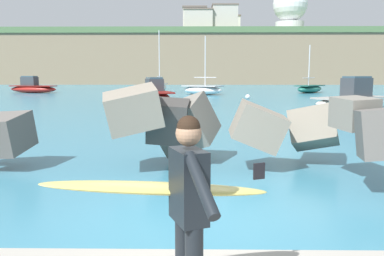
% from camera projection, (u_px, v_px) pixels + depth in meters
% --- Properties ---
extents(ground_plane, '(400.00, 400.00, 0.00)m').
position_uv_depth(ground_plane, '(190.00, 215.00, 6.59)').
color(ground_plane, teal).
extents(breakwater_jetty, '(28.65, 6.96, 2.73)m').
position_uv_depth(breakwater_jetty, '(142.00, 133.00, 8.07)').
color(breakwater_jetty, gray).
rests_on(breakwater_jetty, ground).
extents(surfer_with_board, '(2.07, 1.45, 1.78)m').
position_uv_depth(surfer_with_board, '(180.00, 202.00, 3.32)').
color(surfer_with_board, black).
rests_on(surfer_with_board, walkway_path).
extents(boat_near_left, '(1.84, 6.04, 7.54)m').
position_uv_depth(boat_near_left, '(159.00, 87.00, 48.78)').
color(boat_near_left, beige).
rests_on(boat_near_left, ground).
extents(boat_near_centre, '(3.48, 5.99, 2.06)m').
position_uv_depth(boat_near_centre, '(155.00, 96.00, 29.48)').
color(boat_near_centre, maroon).
rests_on(boat_near_centre, ground).
extents(boat_near_right, '(6.43, 4.79, 2.15)m').
position_uv_depth(boat_near_right, '(352.00, 98.00, 26.88)').
color(boat_near_right, beige).
rests_on(boat_near_right, ground).
extents(boat_mid_left, '(5.07, 4.25, 6.33)m').
position_uv_depth(boat_mid_left, '(202.00, 90.00, 43.46)').
color(boat_mid_left, white).
rests_on(boat_mid_left, ground).
extents(boat_mid_centre, '(6.25, 2.97, 2.02)m').
position_uv_depth(boat_mid_centre, '(33.00, 88.00, 47.57)').
color(boat_mid_centre, maroon).
rests_on(boat_mid_centre, ground).
extents(boat_mid_right, '(4.77, 5.06, 5.66)m').
position_uv_depth(boat_mid_right, '(310.00, 89.00, 47.73)').
color(boat_mid_right, '#1E6656').
rests_on(boat_mid_right, ground).
extents(mooring_buoy_inner, '(0.44, 0.44, 0.44)m').
position_uv_depth(mooring_buoy_inner, '(248.00, 97.00, 36.03)').
color(mooring_buoy_inner, silver).
rests_on(mooring_buoy_inner, ground).
extents(headland_bluff, '(104.29, 33.79, 11.68)m').
position_uv_depth(headland_bluff, '(202.00, 59.00, 96.95)').
color(headland_bluff, '#847056').
rests_on(headland_bluff, ground).
extents(radar_dome, '(7.73, 7.73, 10.00)m').
position_uv_depth(radar_dome, '(290.00, 8.00, 89.82)').
color(radar_dome, silver).
rests_on(radar_dome, headland_bluff).
extents(station_building_west, '(6.36, 6.34, 4.37)m').
position_uv_depth(station_building_west, '(198.00, 20.00, 86.96)').
color(station_building_west, '#B2ADA3').
rests_on(station_building_west, headland_bluff).
extents(station_building_central, '(5.30, 7.63, 4.88)m').
position_uv_depth(station_building_central, '(195.00, 20.00, 87.83)').
color(station_building_central, '#B2ADA3').
rests_on(station_building_central, headland_bluff).
extents(station_building_east, '(6.78, 8.01, 5.55)m').
position_uv_depth(station_building_east, '(227.00, 27.00, 105.50)').
color(station_building_east, beige).
rests_on(station_building_east, headland_bluff).
extents(station_building_annex, '(5.71, 5.23, 5.41)m').
position_uv_depth(station_building_annex, '(225.00, 18.00, 87.03)').
color(station_building_annex, '#B2ADA3').
rests_on(station_building_annex, headland_bluff).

